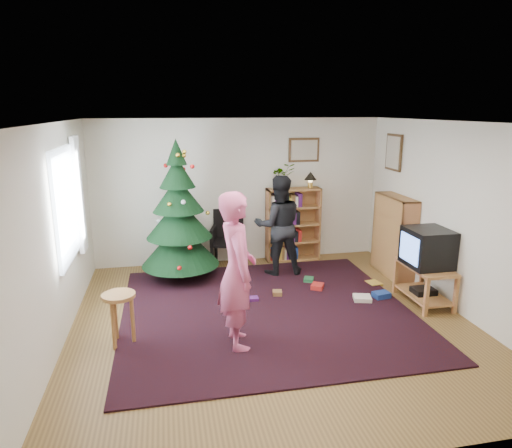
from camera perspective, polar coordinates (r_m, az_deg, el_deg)
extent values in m
plane|color=brown|center=(6.01, 1.94, -11.98)|extent=(5.00, 5.00, 0.00)
plane|color=white|center=(5.39, 2.17, 12.59)|extent=(5.00, 5.00, 0.00)
cube|color=silver|center=(7.97, -2.11, 4.09)|extent=(5.00, 0.02, 2.50)
cube|color=silver|center=(3.33, 12.22, -11.10)|extent=(5.00, 0.02, 2.50)
cube|color=silver|center=(5.57, -23.87, -1.62)|extent=(0.02, 5.00, 2.50)
cube|color=silver|center=(6.60, 23.68, 0.74)|extent=(0.02, 5.00, 2.50)
cube|color=black|center=(6.27, 1.30, -10.71)|extent=(3.80, 3.60, 0.02)
cube|color=silver|center=(6.08, -22.67, 2.18)|extent=(0.04, 1.20, 1.40)
cube|color=white|center=(6.75, -21.24, 3.42)|extent=(0.06, 0.35, 1.60)
cube|color=#4C3319|center=(8.11, 6.01, 9.20)|extent=(0.55, 0.03, 0.42)
cube|color=beige|center=(8.11, 6.01, 9.20)|extent=(0.47, 0.01, 0.34)
cube|color=#4C3319|center=(7.96, 16.85, 8.57)|extent=(0.03, 0.50, 0.60)
cube|color=beige|center=(7.96, 16.85, 8.57)|extent=(0.01, 0.42, 0.52)
cylinder|color=#3F2816|center=(7.45, -9.33, -5.84)|extent=(0.12, 0.12, 0.24)
cone|color=black|center=(7.31, -9.48, -2.42)|extent=(1.22, 1.22, 0.69)
cone|color=black|center=(7.20, -9.61, 0.74)|extent=(1.03, 1.03, 0.61)
cone|color=black|center=(7.12, -9.74, 3.72)|extent=(0.79, 0.79, 0.54)
cone|color=black|center=(7.07, -9.85, 6.43)|extent=(0.55, 0.55, 0.47)
cone|color=black|center=(7.04, -9.96, 8.90)|extent=(0.32, 0.32, 0.40)
cube|color=#AB683D|center=(8.14, 4.64, -0.04)|extent=(0.95, 0.30, 1.30)
cube|color=#AB683D|center=(8.01, 4.73, 4.36)|extent=(0.95, 0.30, 0.03)
cube|color=#AB683D|center=(7.72, 16.87, -1.43)|extent=(0.30, 0.95, 1.30)
cube|color=#AB683D|center=(7.58, 17.21, 3.20)|extent=(0.30, 0.95, 0.03)
cube|color=#AB683D|center=(6.75, 20.46, -5.04)|extent=(0.49, 0.88, 0.04)
cube|color=#AB683D|center=(6.41, 20.51, -8.70)|extent=(0.05, 0.05, 0.51)
cube|color=#AB683D|center=(6.64, 23.69, -8.21)|extent=(0.05, 0.05, 0.51)
cube|color=#AB683D|center=(7.06, 17.04, -6.27)|extent=(0.05, 0.05, 0.51)
cube|color=#AB683D|center=(7.27, 20.04, -5.92)|extent=(0.05, 0.05, 0.51)
cube|color=#AB683D|center=(6.89, 20.16, -8.27)|extent=(0.45, 0.84, 0.03)
cube|color=black|center=(6.87, 20.20, -7.84)|extent=(0.30, 0.25, 0.08)
cube|color=black|center=(6.66, 20.66, -2.77)|extent=(0.54, 0.60, 0.52)
cube|color=#5887F0|center=(6.52, 18.60, -2.94)|extent=(0.01, 0.47, 0.37)
cube|color=black|center=(7.83, -3.62, -2.29)|extent=(0.64, 0.64, 0.05)
cube|color=black|center=(7.99, -3.88, 0.01)|extent=(0.52, 0.18, 0.52)
cube|color=black|center=(7.65, -5.08, -4.41)|extent=(0.06, 0.06, 0.43)
cube|color=black|center=(7.71, -1.65, -4.21)|extent=(0.06, 0.06, 0.43)
cube|color=black|center=(8.09, -5.45, -3.38)|extent=(0.06, 0.06, 0.43)
cube|color=black|center=(8.14, -2.20, -3.19)|extent=(0.06, 0.06, 0.43)
cylinder|color=#AB683D|center=(5.44, -16.81, -8.56)|extent=(0.37, 0.37, 0.04)
cylinder|color=#AB683D|center=(5.55, -15.16, -11.48)|extent=(0.05, 0.05, 0.58)
cylinder|color=#AB683D|center=(5.68, -17.17, -11.04)|extent=(0.05, 0.05, 0.58)
cylinder|color=#AB683D|center=(5.47, -17.40, -12.08)|extent=(0.05, 0.05, 0.58)
imported|color=#CA507C|center=(5.10, -2.39, -5.87)|extent=(0.46, 0.68, 1.80)
imported|color=black|center=(7.39, 2.83, -0.17)|extent=(0.82, 0.66, 1.63)
imported|color=gray|center=(7.92, 3.37, 6.02)|extent=(0.45, 0.40, 0.45)
cylinder|color=#A57F33|center=(8.09, 6.79, 4.83)|extent=(0.09, 0.09, 0.09)
sphere|color=#FFD88C|center=(8.07, 6.81, 5.52)|extent=(0.09, 0.09, 0.09)
cone|color=black|center=(8.06, 6.83, 6.02)|extent=(0.21, 0.21, 0.14)
cube|color=#A51E19|center=(6.99, 7.68, -7.84)|extent=(0.20, 0.20, 0.08)
cube|color=navy|center=(6.87, 15.39, -8.68)|extent=(0.20, 0.20, 0.08)
cube|color=#1E592D|center=(7.27, 6.60, -6.93)|extent=(0.20, 0.20, 0.08)
cube|color=gold|center=(7.38, 14.53, -6.99)|extent=(0.20, 0.20, 0.08)
cube|color=brown|center=(6.72, 2.67, -8.67)|extent=(0.20, 0.20, 0.08)
cube|color=beige|center=(6.71, 13.13, -9.08)|extent=(0.20, 0.20, 0.08)
cube|color=#4C1959|center=(6.54, -0.32, -9.32)|extent=(0.20, 0.20, 0.08)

